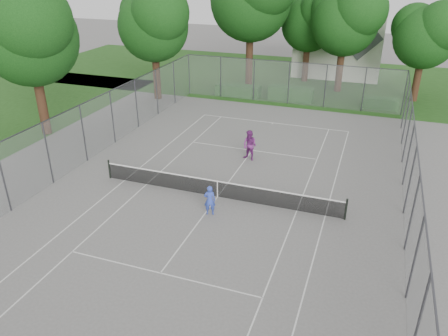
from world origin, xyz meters
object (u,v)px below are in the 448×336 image
(tennis_net, at_px, (217,188))
(woman_player, at_px, (250,145))
(girl_player, at_px, (210,200))
(house, at_px, (341,32))

(tennis_net, height_order, woman_player, woman_player)
(girl_player, relative_size, woman_player, 0.81)
(girl_player, bearing_deg, tennis_net, -99.79)
(tennis_net, distance_m, girl_player, 1.71)
(tennis_net, distance_m, house, 29.55)
(tennis_net, xyz_separation_m, woman_player, (0.22, 4.98, 0.42))
(tennis_net, xyz_separation_m, girl_player, (0.23, -1.67, 0.25))
(tennis_net, bearing_deg, house, 84.78)
(girl_player, distance_m, woman_player, 6.66)
(girl_player, bearing_deg, house, -112.24)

